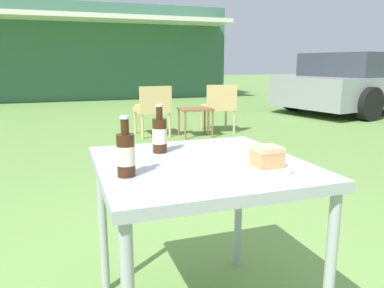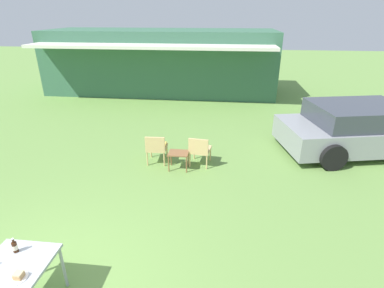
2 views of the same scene
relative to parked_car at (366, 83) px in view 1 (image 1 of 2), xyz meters
The scene contains 10 objects.
cabin_building 9.20m from the parked_car, 137.40° to the left, with size 10.37×4.61×2.80m.
parked_car is the anchor object (origin of this frame).
wicker_chair_cushioned 5.51m from the parked_car, 165.77° to the right, with size 0.50×0.54×0.77m.
wicker_chair_plain 4.47m from the parked_car, 162.07° to the right, with size 0.54×0.58×0.77m.
garden_side_table 5.01m from the parked_car, 161.12° to the right, with size 0.48×0.37×0.44m.
patio_table 8.27m from the parked_car, 137.73° to the right, with size 0.80×0.82×0.73m.
cake_on_plate 8.27m from the parked_car, 135.96° to the right, with size 0.24×0.24×0.09m.
cola_bottle_near 8.23m from the parked_car, 139.30° to the right, with size 0.06×0.06×0.21m.
cola_bottle_far 8.57m from the parked_car, 138.62° to the right, with size 0.06×0.06×0.21m.
fork 8.34m from the parked_car, 136.43° to the right, with size 0.15×0.08×0.01m.
Camera 1 is at (-0.50, -1.35, 1.11)m, focal length 35.00 mm.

